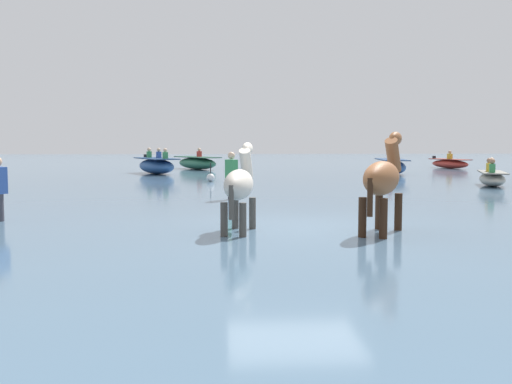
{
  "coord_description": "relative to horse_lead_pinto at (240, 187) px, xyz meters",
  "views": [
    {
      "loc": [
        -1.41,
        -11.16,
        1.99
      ],
      "look_at": [
        -0.6,
        2.0,
        0.83
      ],
      "focal_mm": 42.81,
      "sensor_mm": 36.0,
      "label": 1
    }
  ],
  "objects": [
    {
      "name": "horse_trailing_chestnut",
      "position": [
        2.49,
        -0.28,
        0.12
      ],
      "size": [
        1.28,
        1.85,
        2.12
      ],
      "color": "brown",
      "rests_on": "ground"
    },
    {
      "name": "horse_lead_pinto",
      "position": [
        0.0,
        0.0,
        0.0
      ],
      "size": [
        0.75,
        1.77,
        1.92
      ],
      "color": "beige",
      "rests_on": "ground"
    },
    {
      "name": "boat_far_inshore",
      "position": [
        12.59,
        22.72,
        -0.53
      ],
      "size": [
        1.82,
        2.8,
        1.0
      ],
      "color": "#BC382D",
      "rests_on": "water_surface"
    },
    {
      "name": "person_wading_close",
      "position": [
        -0.02,
        5.86,
        -0.27
      ],
      "size": [
        0.35,
        0.38,
        1.63
      ],
      "color": "#383842",
      "rests_on": "ground"
    },
    {
      "name": "water_surface",
      "position": [
        1.04,
        10.41,
        -0.97
      ],
      "size": [
        90.0,
        90.0,
        0.33
      ],
      "primitive_type": "cube",
      "color": "slate",
      "rests_on": "ground"
    },
    {
      "name": "ground_plane",
      "position": [
        1.04,
        0.41,
        -1.13
      ],
      "size": [
        120.0,
        120.0,
        0.0
      ],
      "primitive_type": "plane",
      "color": "gray"
    },
    {
      "name": "channel_buoy",
      "position": [
        -0.68,
        12.78,
        -0.64
      ],
      "size": [
        0.31,
        0.31,
        0.72
      ],
      "color": "silver",
      "rests_on": "water_surface"
    },
    {
      "name": "boat_near_port",
      "position": [
        -3.31,
        18.33,
        -0.42
      ],
      "size": [
        2.57,
        3.63,
        1.22
      ],
      "color": "#28518E",
      "rests_on": "water_surface"
    },
    {
      "name": "boat_near_starboard",
      "position": [
        -1.54,
        22.54,
        -0.46
      ],
      "size": [
        2.8,
        3.57,
        1.16
      ],
      "color": "#337556",
      "rests_on": "water_surface"
    },
    {
      "name": "boat_far_offshore",
      "position": [
        9.25,
        10.11,
        -0.53
      ],
      "size": [
        1.57,
        2.62,
        0.98
      ],
      "color": "#B2AD9E",
      "rests_on": "water_surface"
    },
    {
      "name": "boat_distant_east",
      "position": [
        7.76,
        17.45,
        -0.45
      ],
      "size": [
        1.53,
        3.38,
        1.18
      ],
      "color": "#28518E",
      "rests_on": "water_surface"
    }
  ]
}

